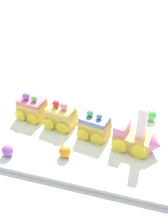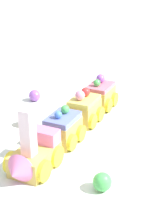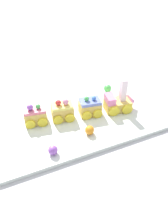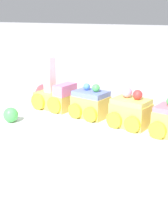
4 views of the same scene
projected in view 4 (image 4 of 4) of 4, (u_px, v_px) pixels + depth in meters
ground_plane at (97, 126)px, 0.63m from camera, size 10.00×10.00×0.00m
display_board at (97, 123)px, 0.63m from camera, size 0.81×0.36×0.01m
cake_train_locomotive at (53, 96)px, 0.70m from camera, size 0.12×0.08×0.11m
cake_car_blueberry at (91, 104)px, 0.64m from camera, size 0.08×0.07×0.07m
cake_car_lemon at (131, 112)px, 0.59m from camera, size 0.08×0.07×0.07m
gumball_orange at (126, 102)px, 0.71m from camera, size 0.03×0.03×0.03m
gumball_green at (11, 115)px, 0.61m from camera, size 0.03×0.03×0.03m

